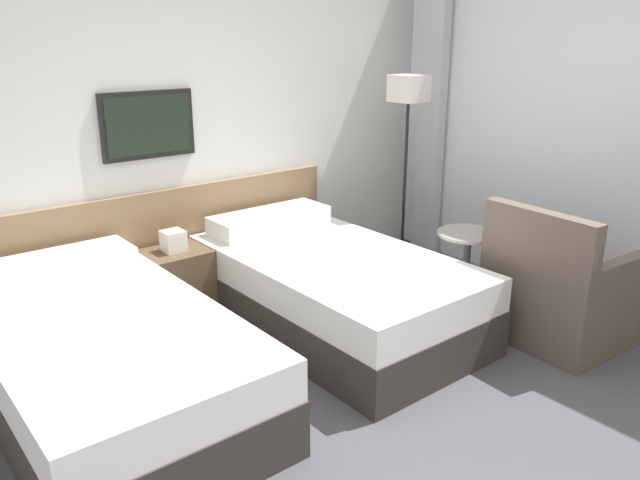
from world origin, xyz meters
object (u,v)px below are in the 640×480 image
(side_table, at_px, (467,258))
(armchair, at_px, (557,296))
(floor_lamp, at_px, (408,109))
(nightstand, at_px, (177,284))
(bed_near_window, at_px, (333,289))
(bed_near_door, at_px, (107,361))

(side_table, relative_size, armchair, 0.67)
(floor_lamp, xyz_separation_m, side_table, (-0.29, -0.88, -0.91))
(nightstand, relative_size, floor_lamp, 0.40)
(bed_near_window, bearing_deg, bed_near_door, 180.00)
(side_table, height_order, armchair, armchair)
(bed_near_window, bearing_deg, side_table, -28.47)
(side_table, bearing_deg, nightstand, 143.35)
(bed_near_door, relative_size, floor_lamp, 1.23)
(nightstand, bearing_deg, armchair, -45.39)
(bed_near_window, distance_m, side_table, 0.95)
(nightstand, bearing_deg, bed_near_door, -136.13)
(bed_near_door, height_order, nightstand, same)
(bed_near_door, distance_m, floor_lamp, 2.89)
(bed_near_door, bearing_deg, bed_near_window, 0.00)
(bed_near_window, height_order, armchair, armchair)
(bed_near_window, distance_m, armchair, 1.44)
(nightstand, distance_m, side_table, 1.99)
(nightstand, bearing_deg, bed_near_window, -43.87)
(bed_near_door, xyz_separation_m, floor_lamp, (2.65, 0.43, 1.06))
(armchair, bearing_deg, bed_near_door, 70.99)
(bed_near_door, xyz_separation_m, nightstand, (0.77, 0.74, -0.00))
(bed_near_door, height_order, floor_lamp, floor_lamp)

